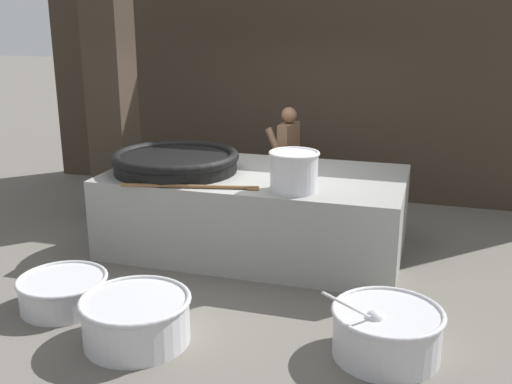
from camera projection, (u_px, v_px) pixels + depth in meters
The scene contains 11 objects.
ground_plane at pixel (256, 248), 7.33m from camera, with size 60.00×60.00×0.00m, color #666059.
back_wall at pixel (305, 55), 9.07m from camera, with size 8.71×0.24×4.33m, color #382D23.
support_pillar at pixel (110, 61), 7.78m from camera, with size 0.51×0.51×4.33m, color #382D23.
hearth_platform at pixel (256, 211), 7.20m from camera, with size 3.46×1.88×0.95m.
giant_wok_near at pixel (176, 161), 7.09m from camera, with size 1.51×1.51×0.24m.
stock_pot at pixel (294, 170), 6.27m from camera, with size 0.54×0.54×0.43m.
stirring_paddle at pixel (195, 187), 6.42m from camera, with size 1.48×0.38×0.04m.
cook at pixel (288, 158), 8.33m from camera, with size 0.40×0.60×1.54m.
prep_bowl_vegetables at pixel (387, 330), 4.95m from camera, with size 0.93×1.07×0.80m.
prep_bowl_meat at pixel (136, 317), 5.17m from camera, with size 0.96×0.96×0.42m.
prep_bowl_extra at pixel (63, 290), 5.80m from camera, with size 0.87×0.87×0.31m.
Camera 1 is at (1.98, -6.55, 2.73)m, focal length 42.00 mm.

